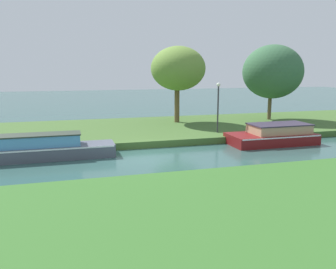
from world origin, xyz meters
The scene contains 9 objects.
ground_plane centered at (0.00, 0.00, 0.00)m, with size 120.00×120.00×0.00m, color #2E524E.
riverbank_far centered at (0.00, 7.00, 0.20)m, with size 72.00×10.00×0.40m, color #3E602A.
riverbank_near centered at (0.00, -9.00, 0.20)m, with size 72.00×10.00×0.40m, color #336427.
slate_barge centered at (-5.28, 1.20, 0.52)m, with size 6.97×1.62×1.26m.
maroon_narrowboat centered at (7.88, 1.20, 0.51)m, with size 5.22×2.38×1.20m.
willow_tree_left centered at (4.13, 8.44, 4.46)m, with size 4.03×4.59×5.72m.
willow_tree_centre centered at (11.78, 7.79, 4.22)m, with size 4.74×4.64×5.93m.
lamp_post centered at (5.27, 3.58, 2.38)m, with size 0.24×0.24×3.19m.
mooring_post_far centered at (7.57, 2.47, 0.77)m, with size 0.19×0.19×0.75m, color brown.
Camera 1 is at (-3.90, -16.77, 4.40)m, focal length 37.22 mm.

